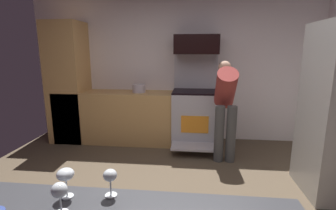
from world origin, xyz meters
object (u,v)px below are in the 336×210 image
oven_range (195,116)px  person_cook (225,102)px  wine_glass_near (65,176)px  wine_glass_mid (110,177)px  microwave (196,45)px  wine_glass_far (60,192)px  stock_pot (139,88)px

oven_range → person_cook: bearing=-50.2°
wine_glass_near → wine_glass_mid: 0.21m
wine_glass_near → microwave: bearing=79.0°
wine_glass_far → wine_glass_near: bearing=106.9°
oven_range → stock_pot: size_ratio=6.77×
wine_glass_mid → person_cook: bearing=71.7°
microwave → wine_glass_mid: microwave is taller
wine_glass_mid → oven_range: bearing=82.4°
microwave → person_cook: size_ratio=0.51×
oven_range → microwave: (0.00, 0.09, 1.20)m
microwave → wine_glass_mid: (-0.42, -3.23, -0.71)m
microwave → oven_range: bearing=-90.0°
stock_pot → person_cook: bearing=-20.9°
microwave → wine_glass_near: (-0.63, -3.26, -0.70)m
person_cook → wine_glass_mid: bearing=-108.3°
microwave → person_cook: 1.14m
oven_range → wine_glass_near: 3.27m
wine_glass_mid → wine_glass_near: bearing=-171.2°
microwave → wine_glass_far: microwave is taller
microwave → wine_glass_near: 3.39m
person_cook → wine_glass_near: bearing=-112.1°
person_cook → wine_glass_near: (-1.07, -2.64, 0.15)m
wine_glass_near → wine_glass_far: (0.04, -0.12, -0.01)m
oven_range → wine_glass_far: (-0.59, -3.29, 0.49)m
stock_pot → microwave: bearing=4.7°
person_cook → stock_pot: (-1.42, 0.54, 0.10)m
person_cook → stock_pot: 1.52m
oven_range → wine_glass_far: 3.38m
oven_range → wine_glass_mid: (-0.42, -3.14, 0.49)m
person_cook → wine_glass_far: (-1.04, -2.76, 0.14)m
microwave → person_cook: bearing=-54.7°
wine_glass_far → person_cook: bearing=69.5°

